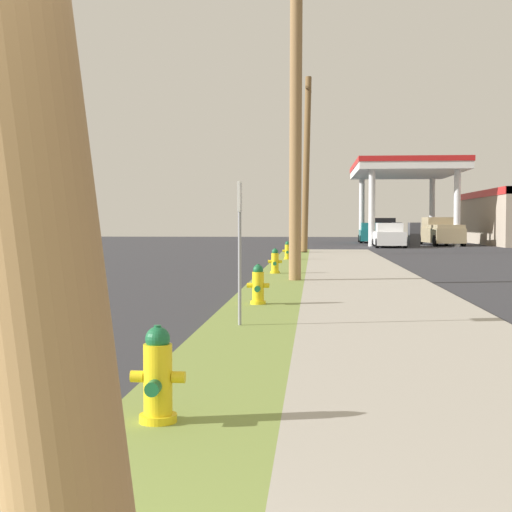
{
  "coord_description": "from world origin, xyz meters",
  "views": [
    {
      "loc": [
        1.65,
        -1.39,
        1.65
      ],
      "look_at": [
        0.49,
        13.38,
        0.97
      ],
      "focal_mm": 52.22,
      "sensor_mm": 36.0,
      "label": 1
    }
  ],
  "objects_px": {
    "fire_hydrant_nearest": "(158,380)",
    "utility_pole_background": "(306,162)",
    "truck_black_at_forecourt": "(384,231)",
    "street_sign_post": "(240,223)",
    "fire_hydrant_second": "(258,287)",
    "fire_hydrant_third": "(275,262)",
    "truck_tan_on_apron": "(441,232)",
    "car_teal_by_near_pump": "(371,234)",
    "fire_hydrant_fourth": "(288,251)",
    "utility_pole_midground": "(296,108)",
    "car_white_by_far_pump": "(389,236)",
    "fire_hydrant_fifth": "(293,246)"
  },
  "relations": [
    {
      "from": "fire_hydrant_nearest",
      "to": "fire_hydrant_third",
      "type": "xyz_separation_m",
      "value": [
        0.02,
        16.49,
        0.0
      ]
    },
    {
      "from": "fire_hydrant_second",
      "to": "truck_tan_on_apron",
      "type": "height_order",
      "value": "truck_tan_on_apron"
    },
    {
      "from": "fire_hydrant_second",
      "to": "fire_hydrant_fifth",
      "type": "distance_m",
      "value": 23.97
    },
    {
      "from": "fire_hydrant_third",
      "to": "car_teal_by_near_pump",
      "type": "relative_size",
      "value": 0.16
    },
    {
      "from": "fire_hydrant_second",
      "to": "car_white_by_far_pump",
      "type": "xyz_separation_m",
      "value": [
        5.86,
        34.92,
        0.28
      ]
    },
    {
      "from": "utility_pole_background",
      "to": "street_sign_post",
      "type": "bearing_deg",
      "value": -91.45
    },
    {
      "from": "fire_hydrant_third",
      "to": "utility_pole_midground",
      "type": "relative_size",
      "value": 0.08
    },
    {
      "from": "fire_hydrant_second",
      "to": "truck_tan_on_apron",
      "type": "bearing_deg",
      "value": 75.83
    },
    {
      "from": "car_teal_by_near_pump",
      "to": "fire_hydrant_second",
      "type": "bearing_deg",
      "value": -96.93
    },
    {
      "from": "fire_hydrant_fourth",
      "to": "utility_pole_midground",
      "type": "xyz_separation_m",
      "value": [
        0.6,
        -10.87,
        4.16
      ]
    },
    {
      "from": "fire_hydrant_fifth",
      "to": "car_teal_by_near_pump",
      "type": "distance_m",
      "value": 22.17
    },
    {
      "from": "car_white_by_far_pump",
      "to": "fire_hydrant_nearest",
      "type": "bearing_deg",
      "value": -97.93
    },
    {
      "from": "fire_hydrant_fifth",
      "to": "street_sign_post",
      "type": "bearing_deg",
      "value": -90.01
    },
    {
      "from": "utility_pole_midground",
      "to": "truck_black_at_forecourt",
      "type": "bearing_deg",
      "value": 81.69
    },
    {
      "from": "fire_hydrant_second",
      "to": "fire_hydrant_third",
      "type": "height_order",
      "value": "same"
    },
    {
      "from": "utility_pole_background",
      "to": "truck_black_at_forecourt",
      "type": "xyz_separation_m",
      "value": [
        6.23,
        24.61,
        -3.78
      ]
    },
    {
      "from": "fire_hydrant_nearest",
      "to": "car_white_by_far_pump",
      "type": "relative_size",
      "value": 0.16
    },
    {
      "from": "fire_hydrant_nearest",
      "to": "truck_tan_on_apron",
      "type": "distance_m",
      "value": 48.3
    },
    {
      "from": "fire_hydrant_nearest",
      "to": "car_white_by_far_pump",
      "type": "height_order",
      "value": "car_white_by_far_pump"
    },
    {
      "from": "utility_pole_midground",
      "to": "fire_hydrant_second",
      "type": "bearing_deg",
      "value": -95.49
    },
    {
      "from": "fire_hydrant_nearest",
      "to": "fire_hydrant_fifth",
      "type": "height_order",
      "value": "same"
    },
    {
      "from": "fire_hydrant_nearest",
      "to": "truck_tan_on_apron",
      "type": "height_order",
      "value": "truck_tan_on_apron"
    },
    {
      "from": "truck_black_at_forecourt",
      "to": "fire_hydrant_second",
      "type": "bearing_deg",
      "value": -97.98
    },
    {
      "from": "street_sign_post",
      "to": "fire_hydrant_fourth",
      "type": "bearing_deg",
      "value": 89.98
    },
    {
      "from": "truck_black_at_forecourt",
      "to": "truck_tan_on_apron",
      "type": "xyz_separation_m",
      "value": [
        3.01,
        -9.78,
        0.0
      ]
    },
    {
      "from": "truck_black_at_forecourt",
      "to": "street_sign_post",
      "type": "bearing_deg",
      "value": -97.62
    },
    {
      "from": "car_teal_by_near_pump",
      "to": "car_white_by_far_pump",
      "type": "xyz_separation_m",
      "value": [
        0.34,
        -10.5,
        0.0
      ]
    },
    {
      "from": "fire_hydrant_nearest",
      "to": "street_sign_post",
      "type": "distance_m",
      "value": 5.5
    },
    {
      "from": "car_white_by_far_pump",
      "to": "truck_tan_on_apron",
      "type": "height_order",
      "value": "truck_tan_on_apron"
    },
    {
      "from": "fire_hydrant_nearest",
      "to": "car_teal_by_near_pump",
      "type": "xyz_separation_m",
      "value": [
        5.67,
        53.62,
        0.28
      ]
    },
    {
      "from": "car_teal_by_near_pump",
      "to": "truck_black_at_forecourt",
      "type": "relative_size",
      "value": 0.84
    },
    {
      "from": "fire_hydrant_nearest",
      "to": "fire_hydrant_fourth",
      "type": "height_order",
      "value": "same"
    },
    {
      "from": "utility_pole_background",
      "to": "car_teal_by_near_pump",
      "type": "height_order",
      "value": "utility_pole_background"
    },
    {
      "from": "utility_pole_midground",
      "to": "car_teal_by_near_pump",
      "type": "height_order",
      "value": "utility_pole_midground"
    },
    {
      "from": "fire_hydrant_fourth",
      "to": "utility_pole_background",
      "type": "relative_size",
      "value": 0.08
    },
    {
      "from": "fire_hydrant_nearest",
      "to": "fire_hydrant_fourth",
      "type": "distance_m",
      "value": 24.76
    },
    {
      "from": "fire_hydrant_third",
      "to": "utility_pole_midground",
      "type": "distance_m",
      "value": 4.95
    },
    {
      "from": "utility_pole_background",
      "to": "street_sign_post",
      "type": "relative_size",
      "value": 4.24
    },
    {
      "from": "fire_hydrant_third",
      "to": "truck_tan_on_apron",
      "type": "relative_size",
      "value": 0.13
    },
    {
      "from": "street_sign_post",
      "to": "truck_tan_on_apron",
      "type": "relative_size",
      "value": 0.38
    },
    {
      "from": "fire_hydrant_second",
      "to": "truck_tan_on_apron",
      "type": "xyz_separation_m",
      "value": [
        9.86,
        39.05,
        0.47
      ]
    },
    {
      "from": "fire_hydrant_second",
      "to": "fire_hydrant_third",
      "type": "xyz_separation_m",
      "value": [
        -0.12,
        8.3,
        0.0
      ]
    },
    {
      "from": "fire_hydrant_fourth",
      "to": "fire_hydrant_fifth",
      "type": "height_order",
      "value": "same"
    },
    {
      "from": "fire_hydrant_fourth",
      "to": "utility_pole_background",
      "type": "xyz_separation_m",
      "value": [
        0.67,
        7.65,
        4.25
      ]
    },
    {
      "from": "fire_hydrant_nearest",
      "to": "utility_pole_background",
      "type": "xyz_separation_m",
      "value": [
        0.77,
        32.42,
        4.25
      ]
    },
    {
      "from": "utility_pole_midground",
      "to": "street_sign_post",
      "type": "bearing_deg",
      "value": -94.06
    },
    {
      "from": "fire_hydrant_nearest",
      "to": "truck_black_at_forecourt",
      "type": "height_order",
      "value": "truck_black_at_forecourt"
    },
    {
      "from": "utility_pole_midground",
      "to": "truck_black_at_forecourt",
      "type": "xyz_separation_m",
      "value": [
        6.3,
        43.13,
        -3.69
      ]
    },
    {
      "from": "fire_hydrant_second",
      "to": "truck_tan_on_apron",
      "type": "relative_size",
      "value": 0.13
    },
    {
      "from": "fire_hydrant_nearest",
      "to": "car_teal_by_near_pump",
      "type": "height_order",
      "value": "car_teal_by_near_pump"
    }
  ]
}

